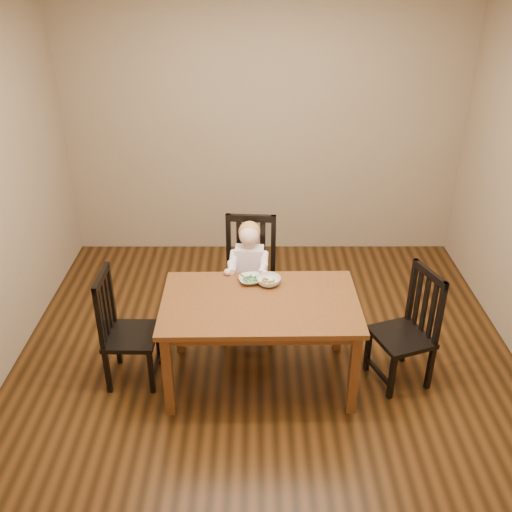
{
  "coord_description": "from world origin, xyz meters",
  "views": [
    {
      "loc": [
        -0.09,
        -3.59,
        2.9
      ],
      "look_at": [
        -0.08,
        0.25,
        0.82
      ],
      "focal_mm": 40.0,
      "sensor_mm": 36.0,
      "label": 1
    }
  ],
  "objects_px": {
    "dining_table": "(260,311)",
    "toddler": "(249,267)",
    "bowl_peas": "(250,280)",
    "chair_left": "(124,330)",
    "bowl_veg": "(269,281)",
    "chair_right": "(408,330)",
    "chair_child": "(250,278)"
  },
  "relations": [
    {
      "from": "chair_right",
      "to": "bowl_peas",
      "type": "bearing_deg",
      "value": 58.06
    },
    {
      "from": "dining_table",
      "to": "bowl_veg",
      "type": "relative_size",
      "value": 7.79
    },
    {
      "from": "dining_table",
      "to": "chair_left",
      "type": "height_order",
      "value": "chair_left"
    },
    {
      "from": "chair_child",
      "to": "chair_right",
      "type": "bearing_deg",
      "value": 154.14
    },
    {
      "from": "dining_table",
      "to": "chair_left",
      "type": "xyz_separation_m",
      "value": [
        -1.0,
        0.02,
        -0.19
      ]
    },
    {
      "from": "dining_table",
      "to": "chair_child",
      "type": "height_order",
      "value": "chair_child"
    },
    {
      "from": "bowl_peas",
      "to": "chair_right",
      "type": "bearing_deg",
      "value": -12.01
    },
    {
      "from": "dining_table",
      "to": "bowl_peas",
      "type": "bearing_deg",
      "value": 105.41
    },
    {
      "from": "chair_right",
      "to": "bowl_veg",
      "type": "bearing_deg",
      "value": 58.15
    },
    {
      "from": "dining_table",
      "to": "chair_child",
      "type": "relative_size",
      "value": 1.41
    },
    {
      "from": "dining_table",
      "to": "bowl_veg",
      "type": "height_order",
      "value": "bowl_veg"
    },
    {
      "from": "toddler",
      "to": "bowl_peas",
      "type": "relative_size",
      "value": 3.07
    },
    {
      "from": "bowl_peas",
      "to": "toddler",
      "type": "bearing_deg",
      "value": 91.76
    },
    {
      "from": "chair_left",
      "to": "toddler",
      "type": "relative_size",
      "value": 1.73
    },
    {
      "from": "toddler",
      "to": "bowl_peas",
      "type": "xyz_separation_m",
      "value": [
        0.01,
        -0.38,
        0.11
      ]
    },
    {
      "from": "chair_child",
      "to": "bowl_peas",
      "type": "xyz_separation_m",
      "value": [
        0.01,
        -0.43,
        0.24
      ]
    },
    {
      "from": "bowl_veg",
      "to": "chair_child",
      "type": "bearing_deg",
      "value": 107.28
    },
    {
      "from": "chair_left",
      "to": "bowl_veg",
      "type": "xyz_separation_m",
      "value": [
        1.06,
        0.21,
        0.3
      ]
    },
    {
      "from": "dining_table",
      "to": "toddler",
      "type": "xyz_separation_m",
      "value": [
        -0.08,
        0.64,
        -0.01
      ]
    },
    {
      "from": "chair_right",
      "to": "toddler",
      "type": "relative_size",
      "value": 1.75
    },
    {
      "from": "dining_table",
      "to": "chair_right",
      "type": "relative_size",
      "value": 1.54
    },
    {
      "from": "dining_table",
      "to": "toddler",
      "type": "height_order",
      "value": "toddler"
    },
    {
      "from": "dining_table",
      "to": "chair_left",
      "type": "distance_m",
      "value": 1.01
    },
    {
      "from": "chair_child",
      "to": "chair_left",
      "type": "xyz_separation_m",
      "value": [
        -0.92,
        -0.67,
        -0.05
      ]
    },
    {
      "from": "chair_child",
      "to": "bowl_peas",
      "type": "bearing_deg",
      "value": 95.37
    },
    {
      "from": "chair_child",
      "to": "bowl_veg",
      "type": "distance_m",
      "value": 0.54
    },
    {
      "from": "bowl_peas",
      "to": "bowl_veg",
      "type": "relative_size",
      "value": 0.94
    },
    {
      "from": "chair_left",
      "to": "chair_right",
      "type": "xyz_separation_m",
      "value": [
        2.08,
        -0.01,
        0.01
      ]
    },
    {
      "from": "chair_right",
      "to": "toddler",
      "type": "bearing_deg",
      "value": 41.85
    },
    {
      "from": "toddler",
      "to": "chair_child",
      "type": "bearing_deg",
      "value": -90.0
    },
    {
      "from": "dining_table",
      "to": "chair_right",
      "type": "bearing_deg",
      "value": 0.83
    },
    {
      "from": "toddler",
      "to": "bowl_veg",
      "type": "height_order",
      "value": "toddler"
    }
  ]
}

